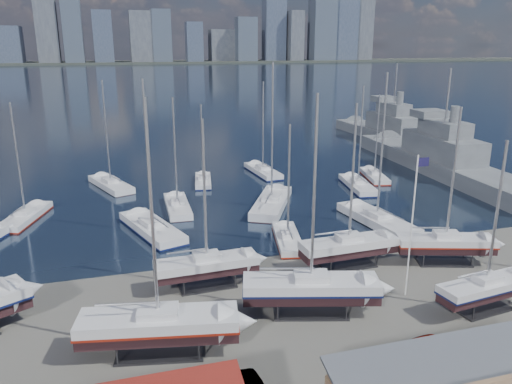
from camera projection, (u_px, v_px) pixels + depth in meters
name	position (u px, v px, depth m)	size (l,w,h in m)	color
ground	(331.00, 302.00, 39.90)	(1400.00, 1400.00, 0.00)	#605E59
water	(131.00, 77.00, 325.18)	(1400.00, 600.00, 0.40)	#182838
far_shore	(119.00, 63.00, 564.05)	(1400.00, 80.00, 2.20)	#2D332D
skyline	(109.00, 27.00, 545.45)	(639.14, 43.80, 107.69)	#475166
sailboat_cradle_1	(159.00, 325.00, 32.74)	(10.89, 4.92, 16.93)	#2D2D33
sailboat_cradle_2	(207.00, 265.00, 41.95)	(8.78, 2.80, 14.31)	#2D2D33
sailboat_cradle_3	(311.00, 288.00, 37.76)	(10.75, 5.60, 16.68)	#2D2D33
sailboat_cradle_4	(349.00, 246.00, 45.87)	(9.29, 2.96, 15.08)	#2D2D33
sailboat_cradle_5	(486.00, 288.00, 38.19)	(8.36, 3.25, 13.37)	#2D2D33
sailboat_cradle_6	(446.00, 243.00, 46.61)	(9.35, 5.11, 14.67)	#2D2D33
sailboat_moored_1	(26.00, 218.00, 58.59)	(5.35, 9.99, 14.39)	black
sailboat_moored_2	(111.00, 186.00, 71.88)	(6.46, 10.95, 15.97)	black
sailboat_moored_3	(152.00, 230.00, 54.67)	(6.67, 12.03, 17.34)	black
sailboat_moored_4	(178.00, 207.00, 62.27)	(3.04, 9.73, 14.56)	black
sailboat_moored_5	(203.00, 181.00, 74.20)	(3.69, 8.46, 12.23)	black
sailboat_moored_6	(288.00, 240.00, 51.91)	(4.20, 8.99, 12.97)	black
sailboat_moored_7	(272.00, 205.00, 63.20)	(8.86, 12.61, 18.75)	black
sailboat_moored_8	(263.00, 172.00, 79.64)	(3.69, 10.35, 15.17)	black
sailboat_moored_9	(377.00, 221.00, 57.28)	(4.75, 12.14, 17.85)	black
sailboat_moored_10	(358.00, 186.00, 71.68)	(4.43, 10.48, 15.18)	black
sailboat_moored_11	(374.00, 177.00, 76.91)	(4.48, 9.27, 13.36)	black
naval_ship_east	(441.00, 162.00, 80.29)	(9.46, 44.69, 17.99)	slate
naval_ship_west	(392.00, 134.00, 106.42)	(7.54, 39.49, 17.54)	slate
car_b	(230.00, 384.00, 29.33)	(1.35, 3.86, 1.27)	gray
car_c	(448.00, 361.00, 31.22)	(2.46, 5.34, 1.48)	gray
flagpole	(413.00, 217.00, 39.24)	(1.04, 0.12, 11.78)	white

